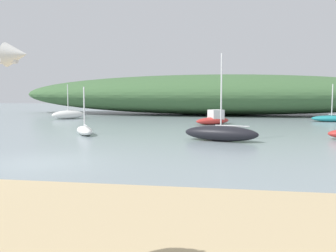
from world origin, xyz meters
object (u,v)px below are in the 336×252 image
Objects in this scene: sailboat_by_sandbar at (221,133)px; motorboat_east_reach at (214,119)px; sailboat_off_point at (68,115)px; sailboat_far_left at (85,130)px; sailboat_far_right at (332,118)px.

sailboat_by_sandbar is 9.99m from motorboat_east_reach.
motorboat_east_reach is at bearing -14.32° from sailboat_off_point.
sailboat_far_right is at bearing 37.06° from sailboat_far_left.
sailboat_by_sandbar is (-8.71, -14.18, 0.14)m from sailboat_far_right.
sailboat_far_left is 21.04m from sailboat_far_right.
sailboat_far_left is at bearing -142.94° from sailboat_far_right.
sailboat_off_point is 1.07× the size of motorboat_east_reach.
sailboat_off_point is at bearing 118.00° from sailboat_far_left.
sailboat_far_left is 0.90× the size of sailboat_off_point.
sailboat_far_left reaches higher than motorboat_east_reach.
sailboat_by_sandbar is at bearing -84.74° from motorboat_east_reach.
sailboat_far_right is 16.65m from sailboat_by_sandbar.
sailboat_far_left is 13.46m from sailboat_off_point.
sailboat_far_right is (16.79, 12.68, 0.00)m from sailboat_far_left.
sailboat_far_left is 8.22m from sailboat_by_sandbar.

